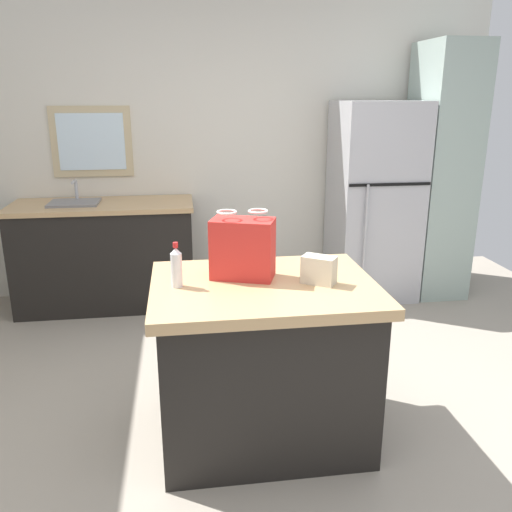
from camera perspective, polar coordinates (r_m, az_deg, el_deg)
ground at (r=2.99m, az=1.09°, el=-19.61°), size 6.03×6.03×0.00m
back_wall at (r=4.91m, az=-3.82°, el=11.63°), size 4.87×0.13×2.64m
kitchen_island at (r=2.84m, az=0.87°, el=-11.17°), size 1.13×0.86×0.88m
refrigerator at (r=4.86m, az=12.59°, el=5.77°), size 0.71×0.72×1.73m
tall_cabinet at (r=5.07m, az=19.25°, el=8.47°), size 0.45×0.64×2.22m
sink_counter at (r=4.73m, az=-15.93°, el=0.22°), size 1.51×0.64×1.10m
shopping_bag at (r=2.69m, az=-1.44°, el=0.85°), size 0.35×0.27×0.35m
small_box at (r=2.65m, az=6.80°, el=-1.50°), size 0.19×0.17×0.14m
bottle at (r=2.60m, az=-8.58°, el=-1.19°), size 0.06×0.06×0.23m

